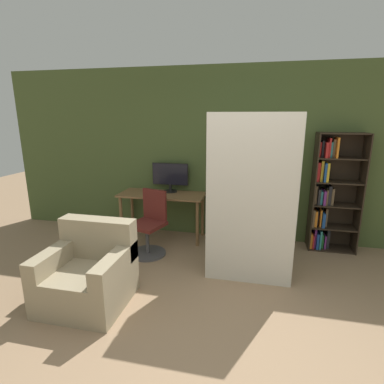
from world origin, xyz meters
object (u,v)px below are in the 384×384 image
monitor (170,176)px  armchair (89,273)px  office_chair (149,229)px  mattress_near (251,201)px  mattress_far (252,195)px  bookshelf (329,195)px

monitor → armchair: (-0.32, -2.00, -0.69)m
office_chair → mattress_near: (1.43, -0.41, 0.62)m
mattress_far → monitor: bearing=145.9°
monitor → mattress_far: bearing=-34.1°
armchair → mattress_near: bearing=26.5°
bookshelf → mattress_far: bearing=-141.0°
armchair → mattress_far: bearing=33.7°
office_chair → mattress_near: mattress_near is taller
armchair → office_chair: bearing=79.6°
monitor → mattress_near: 1.78m
bookshelf → mattress_far: 1.42m
armchair → bookshelf: bearing=35.9°
bookshelf → mattress_near: 1.61m
monitor → armchair: monitor is taller
bookshelf → armchair: (-2.75, -1.99, -0.51)m
monitor → mattress_near: (1.33, -1.18, -0.01)m
office_chair → mattress_far: 1.56m
monitor → mattress_far: mattress_far is taller
monitor → mattress_near: bearing=-41.5°
office_chair → mattress_far: size_ratio=0.46×
bookshelf → armchair: size_ratio=2.03×
office_chair → armchair: (-0.23, -1.23, -0.06)m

